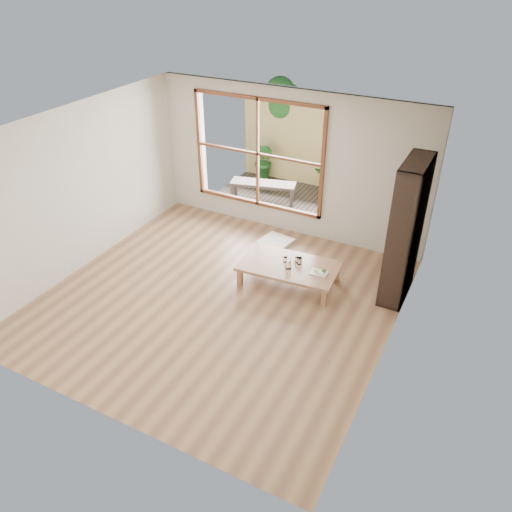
{
  "coord_description": "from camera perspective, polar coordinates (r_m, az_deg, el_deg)",
  "views": [
    {
      "loc": [
        3.27,
        -5.14,
        4.55
      ],
      "look_at": [
        0.33,
        0.55,
        0.55
      ],
      "focal_mm": 35.0,
      "sensor_mm": 36.0,
      "label": 1
    }
  ],
  "objects": [
    {
      "name": "glass_short",
      "position": [
        7.82,
        4.73,
        -0.38
      ],
      "size": [
        0.07,
        0.07,
        0.09
      ],
      "primitive_type": "cylinder",
      "color": "silver",
      "rests_on": "low_table"
    },
    {
      "name": "low_table",
      "position": [
        7.79,
        3.79,
        -1.26
      ],
      "size": [
        1.58,
        0.97,
        0.33
      ],
      "rotation": [
        0.0,
        0.0,
        0.08
      ],
      "color": "tan",
      "rests_on": "ground"
    },
    {
      "name": "bamboo_fence",
      "position": [
        11.07,
        5.41,
        12.57
      ],
      "size": [
        2.8,
        0.06,
        1.8
      ],
      "primitive_type": "cube",
      "color": "#D8C26E",
      "rests_on": "ground"
    },
    {
      "name": "ground",
      "position": [
        7.61,
        -4.12,
        -4.87
      ],
      "size": [
        5.0,
        5.0,
        0.0
      ],
      "primitive_type": "plane",
      "color": "tan",
      "rests_on": "ground"
    },
    {
      "name": "glass_tall",
      "position": [
        7.63,
        3.73,
        -0.94
      ],
      "size": [
        0.09,
        0.09,
        0.16
      ],
      "primitive_type": "cylinder",
      "color": "silver",
      "rests_on": "low_table"
    },
    {
      "name": "garden_bench",
      "position": [
        10.3,
        0.81,
        8.09
      ],
      "size": [
        1.37,
        0.7,
        0.42
      ],
      "rotation": [
        0.0,
        0.0,
        0.25
      ],
      "color": "black",
      "rests_on": "deck"
    },
    {
      "name": "bookshelf",
      "position": [
        7.47,
        16.73,
        2.71
      ],
      "size": [
        0.34,
        0.96,
        2.13
      ],
      "primitive_type": "cube",
      "color": "black",
      "rests_on": "ground"
    },
    {
      "name": "deck",
      "position": [
        10.56,
        3.05,
        6.39
      ],
      "size": [
        2.8,
        2.0,
        0.05
      ],
      "primitive_type": "cube",
      "color": "#3C332C",
      "rests_on": "ground"
    },
    {
      "name": "shrub_right",
      "position": [
        10.59,
        8.82,
        8.73
      ],
      "size": [
        0.77,
        0.68,
        0.82
      ],
      "primitive_type": "imported",
      "rotation": [
        0.0,
        0.0,
        0.05
      ],
      "color": "#255D22",
      "rests_on": "deck"
    },
    {
      "name": "floor_cushion",
      "position": [
        8.93,
        2.26,
        1.59
      ],
      "size": [
        0.6,
        0.6,
        0.07
      ],
      "primitive_type": "cube",
      "rotation": [
        0.0,
        0.0,
        -0.18
      ],
      "color": "white",
      "rests_on": "ground"
    },
    {
      "name": "shrub_left",
      "position": [
        11.31,
        0.94,
        10.77
      ],
      "size": [
        0.59,
        0.54,
        0.87
      ],
      "primitive_type": "imported",
      "rotation": [
        0.0,
        0.0,
        -0.4
      ],
      "color": "#255D22",
      "rests_on": "deck"
    },
    {
      "name": "food_tray",
      "position": [
        7.6,
        7.31,
        -1.85
      ],
      "size": [
        0.27,
        0.2,
        0.08
      ],
      "rotation": [
        0.0,
        0.0,
        0.04
      ],
      "color": "white",
      "rests_on": "low_table"
    },
    {
      "name": "glass_mid",
      "position": [
        7.77,
        4.99,
        -0.56
      ],
      "size": [
        0.08,
        0.08,
        0.11
      ],
      "primitive_type": "cylinder",
      "color": "silver",
      "rests_on": "low_table"
    },
    {
      "name": "garden_tree",
      "position": [
        11.37,
        2.92,
        17.03
      ],
      "size": [
        1.04,
        0.85,
        2.22
      ],
      "color": "#4C3D2D",
      "rests_on": "ground"
    },
    {
      "name": "glass_small",
      "position": [
        7.82,
        3.38,
        -0.4
      ],
      "size": [
        0.06,
        0.06,
        0.08
      ],
      "primitive_type": "cylinder",
      "color": "silver",
      "rests_on": "low_table"
    }
  ]
}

